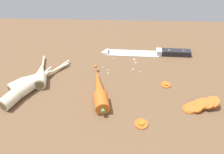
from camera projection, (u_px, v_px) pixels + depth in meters
The scene contains 11 objects.
ground_plane at pixel (112, 81), 80.68cm from camera, with size 120.00×90.00×4.00cm, color brown.
chefs_knife at pixel (144, 53), 90.25cm from camera, with size 34.79×5.03×4.18cm.
whole_carrot at pixel (100, 90), 70.95cm from camera, with size 7.43×22.16×4.20cm.
parsnip_front at pixel (31, 80), 75.01cm from camera, with size 16.76×17.68×4.00cm.
parsnip_mid_left at pixel (20, 91), 70.88cm from camera, with size 11.02×21.14×4.00cm.
parsnip_mid_right at pixel (36, 81), 74.71cm from camera, with size 14.11×20.38×4.00cm.
parsnip_back at pixel (41, 74), 77.39cm from camera, with size 6.05×18.08×4.00cm.
carrot_slice_stack at pixel (200, 105), 67.31cm from camera, with size 10.72×5.33×3.55cm.
carrot_slice_stray_near at pixel (166, 84), 75.74cm from camera, with size 3.16×3.16×0.70cm.
carrot_slice_stray_mid at pixel (141, 123), 62.95cm from camera, with size 3.70×3.70×0.70cm.
mince_crumbs at pixel (129, 64), 84.89cm from camera, with size 13.64×9.69×0.83cm.
Camera 1 is at (2.19, -62.08, 49.50)cm, focal length 37.20 mm.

